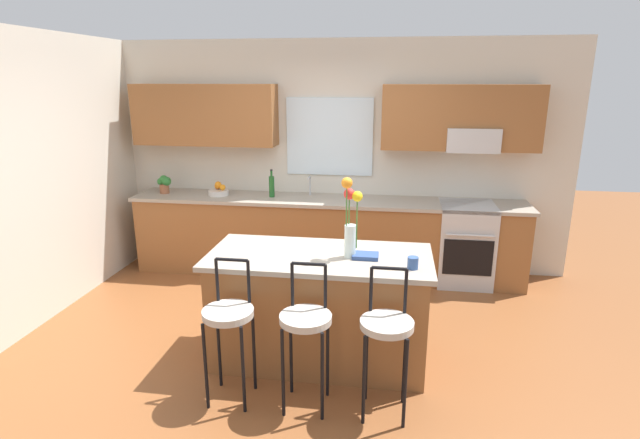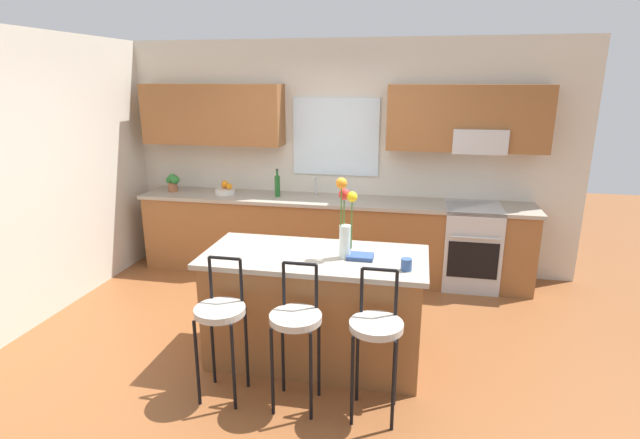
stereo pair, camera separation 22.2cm
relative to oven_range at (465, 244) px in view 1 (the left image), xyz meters
name	(u,v)px [view 1 (the left image)]	position (x,y,z in m)	size (l,w,h in m)	color
ground_plane	(299,345)	(-1.59, -1.68, -0.46)	(14.00, 14.00, 0.00)	brown
wall_left	(35,179)	(-4.15, -1.38, 0.89)	(0.12, 4.60, 2.70)	beige
back_wall_assembly	(332,145)	(-1.56, 0.31, 1.05)	(5.60, 0.50, 2.70)	beige
counter_run	(326,236)	(-1.59, 0.02, 0.01)	(4.56, 0.64, 0.92)	brown
sink_faucet	(310,184)	(-1.81, 0.17, 0.60)	(0.02, 0.13, 0.23)	#B7BABC
oven_range	(465,244)	(0.00, 0.00, 0.00)	(0.60, 0.64, 0.92)	#B7BABC
kitchen_island	(319,307)	(-1.39, -1.84, 0.00)	(1.77, 0.83, 0.92)	brown
bar_stool_near	(229,319)	(-1.94, -2.47, 0.18)	(0.36, 0.36, 1.04)	black
bar_stool_middle	(306,325)	(-1.39, -2.47, 0.18)	(0.36, 0.36, 1.04)	black
bar_stool_far	(387,330)	(-0.84, -2.47, 0.18)	(0.36, 0.36, 1.04)	black
flower_vase	(350,219)	(-1.14, -1.87, 0.77)	(0.16, 0.14, 0.64)	silver
mug_ceramic	(413,263)	(-0.67, -2.04, 0.51)	(0.08, 0.08, 0.09)	#33518C
cookbook	(365,256)	(-1.02, -1.86, 0.48)	(0.20, 0.15, 0.03)	navy
fruit_bowl_oranges	(219,191)	(-2.89, 0.03, 0.51)	(0.24, 0.24, 0.16)	silver
bottle_olive_oil	(272,186)	(-2.23, 0.02, 0.59)	(0.06, 0.06, 0.33)	#1E5923
potted_plant_small	(164,183)	(-3.56, 0.02, 0.59)	(0.18, 0.12, 0.22)	#9E5B3D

